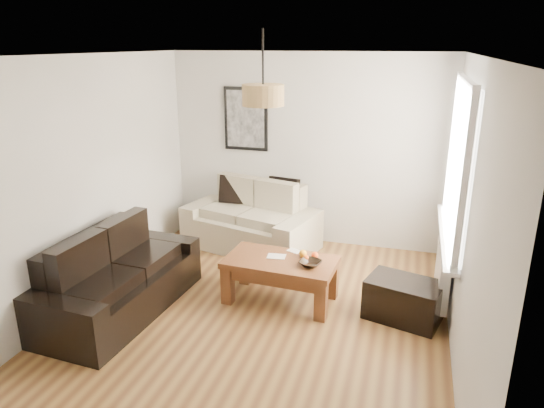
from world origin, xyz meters
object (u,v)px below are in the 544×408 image
(coffee_table, at_px, (281,280))
(ottoman, at_px, (404,300))
(sofa_leather, at_px, (118,274))
(loveseat_cream, at_px, (251,217))

(coffee_table, distance_m, ottoman, 1.31)
(sofa_leather, height_order, ottoman, sofa_leather)
(loveseat_cream, bearing_deg, ottoman, -18.13)
(loveseat_cream, xyz_separation_m, coffee_table, (0.79, -1.34, -0.19))
(loveseat_cream, bearing_deg, sofa_leather, -96.57)
(sofa_leather, bearing_deg, ottoman, -73.34)
(sofa_leather, distance_m, coffee_table, 1.72)
(loveseat_cream, height_order, sofa_leather, loveseat_cream)
(sofa_leather, bearing_deg, loveseat_cream, -17.46)
(coffee_table, height_order, ottoman, coffee_table)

